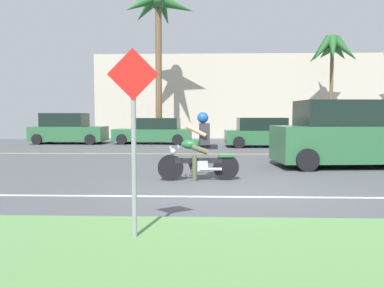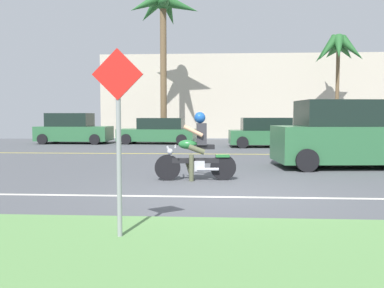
{
  "view_description": "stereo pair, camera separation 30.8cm",
  "coord_description": "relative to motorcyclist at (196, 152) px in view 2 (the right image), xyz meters",
  "views": [
    {
      "loc": [
        -0.52,
        -8.07,
        1.56
      ],
      "look_at": [
        -0.96,
        4.43,
        0.67
      ],
      "focal_mm": 37.85,
      "sensor_mm": 36.0,
      "label": 1
    },
    {
      "loc": [
        -0.21,
        -8.06,
        1.56
      ],
      "look_at": [
        -0.96,
        4.43,
        0.67
      ],
      "focal_mm": 37.85,
      "sensor_mm": 36.0,
      "label": 2
    }
  ],
  "objects": [
    {
      "name": "ground",
      "position": [
        0.69,
        1.45,
        -0.71
      ],
      "size": [
        56.0,
        30.0,
        0.04
      ],
      "primitive_type": "cube",
      "color": "#4C4F54"
    },
    {
      "name": "grass_median",
      "position": [
        0.69,
        -5.65,
        -0.66
      ],
      "size": [
        56.0,
        3.8,
        0.06
      ],
      "primitive_type": "cube",
      "color": "#5B8C4C",
      "rests_on": "ground"
    },
    {
      "name": "lane_line_near",
      "position": [
        0.69,
        -1.98,
        -0.69
      ],
      "size": [
        50.4,
        0.12,
        0.01
      ],
      "primitive_type": "cube",
      "color": "silver",
      "rests_on": "ground"
    },
    {
      "name": "lane_line_far",
      "position": [
        0.69,
        6.57,
        -0.69
      ],
      "size": [
        50.4,
        0.12,
        0.01
      ],
      "primitive_type": "cube",
      "color": "yellow",
      "rests_on": "ground"
    },
    {
      "name": "motorcyclist",
      "position": [
        0.0,
        0.0,
        0.0
      ],
      "size": [
        1.95,
        0.64,
        1.63
      ],
      "color": "black",
      "rests_on": "ground"
    },
    {
      "name": "suv_nearby",
      "position": [
        4.5,
        2.69,
        0.28
      ],
      "size": [
        4.67,
        2.42,
        2.0
      ],
      "color": "#2D663D",
      "rests_on": "ground"
    },
    {
      "name": "parked_car_0",
      "position": [
        -7.42,
        12.28,
        0.08
      ],
      "size": [
        3.96,
        2.02,
        1.67
      ],
      "color": "#2D663D",
      "rests_on": "ground"
    },
    {
      "name": "parked_car_1",
      "position": [
        -2.69,
        12.32,
        -0.03
      ],
      "size": [
        4.26,
        2.06,
        1.41
      ],
      "color": "#2D663D",
      "rests_on": "ground"
    },
    {
      "name": "parked_car_2",
      "position": [
        3.06,
        10.36,
        -0.02
      ],
      "size": [
        4.06,
        1.96,
        1.43
      ],
      "color": "#2D663D",
      "rests_on": "ground"
    },
    {
      "name": "palm_tree_0",
      "position": [
        -2.6,
        13.83,
        6.64
      ],
      "size": [
        4.18,
        4.23,
        8.79
      ],
      "color": "brown",
      "rests_on": "ground"
    },
    {
      "name": "palm_tree_1",
      "position": [
        7.61,
        14.79,
        4.56
      ],
      "size": [
        3.16,
        3.3,
        6.22
      ],
      "color": "brown",
      "rests_on": "ground"
    },
    {
      "name": "street_sign",
      "position": [
        -0.71,
        -4.76,
        0.75
      ],
      "size": [
        0.62,
        0.06,
        2.36
      ],
      "color": "gray",
      "rests_on": "ground"
    },
    {
      "name": "building_far",
      "position": [
        3.34,
        19.45,
        2.12
      ],
      "size": [
        21.4,
        4.0,
        5.62
      ],
      "primitive_type": "cube",
      "color": "beige",
      "rests_on": "ground"
    }
  ]
}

